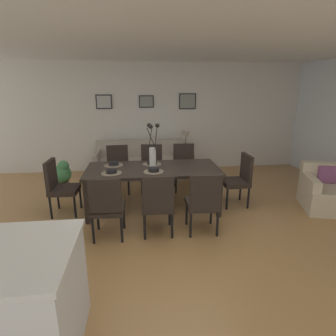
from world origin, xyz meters
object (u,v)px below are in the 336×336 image
(dining_chair_near_right, at_px, (118,167))
(framed_picture_left, at_px, (104,102))
(bowl_far_right, at_px, (152,162))
(table_lamp, at_px, (186,138))
(dining_chair_head_east, at_px, (239,177))
(bowl_far_left, at_px, (154,169))
(sofa, at_px, (140,164))
(dining_chair_near_left, at_px, (107,205))
(dining_chair_far_left, at_px, (158,202))
(dining_table, at_px, (153,172))
(centerpiece_vase, at_px, (153,151))
(side_table, at_px, (185,164))
(potted_plant, at_px, (62,175))
(framed_picture_center, at_px, (146,102))
(dining_chair_mid_right, at_px, (184,165))
(dining_chair_head_west, at_px, (59,185))
(dining_chair_far_right, at_px, (152,166))
(bowl_near_left, at_px, (111,171))
(armchair, at_px, (328,193))
(bowl_near_right, at_px, (114,163))
(framed_picture_right, at_px, (188,101))
(dining_chair_mid_left, at_px, (203,200))

(dining_chair_near_right, distance_m, framed_picture_left, 1.90)
(bowl_far_right, xyz_separation_m, table_lamp, (0.88, 1.64, 0.11))
(dining_chair_head_east, bearing_deg, table_lamp, 109.05)
(bowl_far_left, xyz_separation_m, sofa, (-0.19, 2.10, -0.50))
(dining_chair_near_left, xyz_separation_m, dining_chair_far_left, (0.69, 0.03, 0.00))
(dining_table, height_order, centerpiece_vase, centerpiece_vase)
(side_table, bearing_deg, framed_picture_left, 165.05)
(potted_plant, bearing_deg, dining_chair_near_left, -60.27)
(dining_table, xyz_separation_m, framed_picture_center, (0.00, 2.37, 1.02))
(dining_chair_near_right, relative_size, dining_chair_mid_right, 1.00)
(centerpiece_vase, bearing_deg, dining_chair_head_west, -179.25)
(dining_chair_far_right, distance_m, bowl_near_left, 1.36)
(dining_chair_near_right, relative_size, framed_picture_center, 2.61)
(dining_chair_near_right, bearing_deg, bowl_far_right, -47.30)
(dining_chair_near_right, bearing_deg, centerpiece_vase, -54.87)
(dining_chair_mid_right, xyz_separation_m, centerpiece_vase, (-0.69, -0.92, 0.51))
(dining_chair_near_left, relative_size, armchair, 0.93)
(dining_chair_near_left, xyz_separation_m, bowl_far_right, (0.68, 1.13, 0.27))
(dining_chair_near_left, bearing_deg, dining_chair_far_right, 68.92)
(centerpiece_vase, xyz_separation_m, side_table, (0.88, 1.86, -0.76))
(bowl_near_right, relative_size, framed_picture_left, 0.46)
(framed_picture_center, height_order, potted_plant, framed_picture_center)
(dining_chair_head_west, height_order, centerpiece_vase, centerpiece_vase)
(sofa, xyz_separation_m, potted_plant, (-1.53, -0.95, 0.09))
(dining_chair_head_east, relative_size, framed_picture_right, 2.24)
(armchair, distance_m, potted_plant, 4.89)
(dining_table, xyz_separation_m, dining_chair_far_right, (0.03, 0.92, -0.16))
(dining_chair_far_right, height_order, dining_chair_mid_left, same)
(bowl_near_left, xyz_separation_m, bowl_far_left, (0.66, 0.00, 0.00))
(bowl_near_left, distance_m, table_lamp, 2.59)
(centerpiece_vase, xyz_separation_m, armchair, (3.00, -0.31, -0.74))
(dining_chair_far_right, height_order, bowl_near_left, dining_chair_far_right)
(dining_chair_far_left, bearing_deg, dining_chair_mid_left, -1.85)
(bowl_near_right, distance_m, armchair, 3.73)
(armchair, xyz_separation_m, framed_picture_left, (-4.00, 2.67, 1.40))
(dining_chair_near_left, distance_m, dining_chair_far_right, 1.96)
(dining_chair_head_west, distance_m, dining_chair_head_east, 3.05)
(table_lamp, distance_m, potted_plant, 2.82)
(dining_table, distance_m, dining_chair_mid_right, 1.16)
(table_lamp, bearing_deg, framed_picture_center, 150.32)
(dining_chair_head_east, bearing_deg, dining_chair_mid_left, -133.53)
(dining_table, height_order, potted_plant, dining_table)
(dining_chair_head_east, xyz_separation_m, framed_picture_center, (-1.52, 2.35, 1.18))
(dining_chair_far_left, distance_m, framed_picture_right, 3.59)
(dining_chair_near_left, relative_size, dining_chair_far_left, 1.00)
(dining_table, height_order, dining_chair_near_left, dining_chair_near_left)
(dining_table, bearing_deg, framed_picture_right, 67.14)
(dining_chair_far_left, xyz_separation_m, dining_chair_head_west, (-1.54, 0.86, 0.00))
(bowl_near_right, bearing_deg, dining_table, -18.39)
(bowl_near_left, xyz_separation_m, bowl_near_right, (0.00, 0.44, 0.00))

